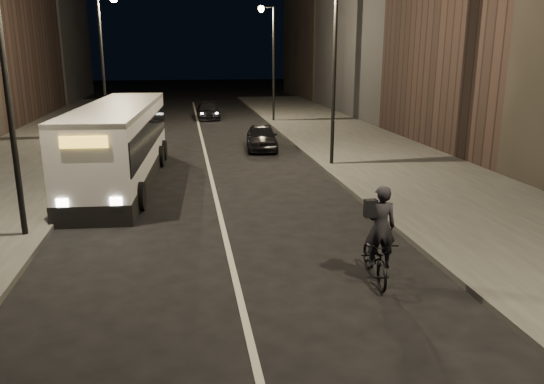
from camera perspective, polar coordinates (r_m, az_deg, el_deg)
name	(u,v)px	position (r m, az deg, el deg)	size (l,w,h in m)	color
ground	(237,284)	(12.32, -3.83, -9.90)	(180.00, 180.00, 0.00)	black
sidewalk_right	(376,155)	(27.36, 11.15, 3.94)	(7.00, 70.00, 0.16)	#343331
sidewalk_left	(20,167)	(26.71, -25.51, 2.49)	(7.00, 70.00, 0.16)	#343331
streetlight_right_mid	(329,46)	(23.99, 6.15, 15.32)	(1.20, 0.44, 8.12)	black
streetlight_right_far	(270,48)	(39.65, -0.22, 15.22)	(1.20, 0.44, 8.12)	black
streetlight_left_near	(12,43)	(15.73, -26.17, 14.18)	(1.20, 0.44, 8.12)	black
streetlight_left_far	(106,47)	(33.41, -17.43, 14.61)	(1.20, 0.44, 8.12)	black
city_bus	(120,141)	(22.05, -16.02, 5.34)	(3.27, 11.79, 3.14)	silver
cyclist_on_bicycle	(377,249)	(12.43, 11.20, -6.05)	(0.90, 2.07, 2.32)	black
car_near	(262,137)	(28.69, -1.13, 5.94)	(1.61, 4.01, 1.37)	black
car_mid	(147,121)	(36.55, -13.33, 7.47)	(1.42, 4.07, 1.34)	#3C3D3F
car_far	(208,111)	(42.32, -6.89, 8.67)	(1.75, 4.30, 1.25)	black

